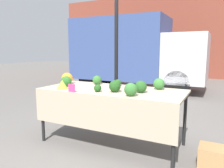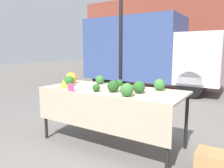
% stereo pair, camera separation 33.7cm
% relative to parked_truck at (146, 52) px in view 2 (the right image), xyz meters
% --- Properties ---
extents(ground_plane, '(40.00, 40.00, 0.00)m').
position_rel_parked_truck_xyz_m(ground_plane, '(1.55, -4.84, -1.42)').
color(ground_plane, slate).
extents(building_facade, '(16.00, 0.60, 4.58)m').
position_rel_parked_truck_xyz_m(building_facade, '(1.55, 4.87, 0.87)').
color(building_facade, brown).
rests_on(building_facade, ground_plane).
extents(tent_pole, '(0.07, 0.07, 2.71)m').
position_rel_parked_truck_xyz_m(tent_pole, '(1.26, -4.08, -0.07)').
color(tent_pole, black).
rests_on(tent_pole, ground_plane).
extents(parked_truck, '(4.92, 1.88, 2.66)m').
position_rel_parked_truck_xyz_m(parked_truck, '(0.00, 0.00, 0.00)').
color(parked_truck, '#384C84').
rests_on(parked_truck, ground_plane).
extents(market_table, '(2.21, 0.98, 0.88)m').
position_rel_parked_truck_xyz_m(market_table, '(1.55, -4.91, -0.64)').
color(market_table, tan).
rests_on(market_table, ground_plane).
extents(orange_cauliflower, '(0.20, 0.20, 0.20)m').
position_rel_parked_truck_xyz_m(orange_cauliflower, '(0.60, -4.73, -0.44)').
color(orange_cauliflower, orange).
rests_on(orange_cauliflower, market_table).
extents(romanesco_head, '(0.18, 0.18, 0.14)m').
position_rel_parked_truck_xyz_m(romanesco_head, '(0.86, -5.18, -0.47)').
color(romanesco_head, '#93B238').
rests_on(romanesco_head, market_table).
extents(broccoli_head_0, '(0.11, 0.11, 0.11)m').
position_rel_parked_truck_xyz_m(broccoli_head_0, '(1.47, -5.13, -0.49)').
color(broccoli_head_0, '#23511E').
rests_on(broccoli_head_0, market_table).
extents(broccoli_head_1, '(0.18, 0.18, 0.18)m').
position_rel_parked_truck_xyz_m(broccoli_head_1, '(2.00, -5.19, -0.45)').
color(broccoli_head_1, '#387533').
rests_on(broccoli_head_1, market_table).
extents(broccoli_head_2, '(0.16, 0.16, 0.16)m').
position_rel_parked_truck_xyz_m(broccoli_head_2, '(1.10, -4.53, -0.46)').
color(broccoli_head_2, '#336B2D').
rests_on(broccoli_head_2, market_table).
extents(broccoli_head_3, '(0.17, 0.17, 0.17)m').
position_rel_parked_truck_xyz_m(broccoli_head_3, '(1.70, -5.03, -0.46)').
color(broccoli_head_3, '#23511E').
rests_on(broccoli_head_3, market_table).
extents(broccoli_head_4, '(0.17, 0.17, 0.17)m').
position_rel_parked_truck_xyz_m(broccoli_head_4, '(2.21, -4.54, -0.45)').
color(broccoli_head_4, '#387533').
rests_on(broccoli_head_4, market_table).
extents(broccoli_head_5, '(0.11, 0.11, 0.11)m').
position_rel_parked_truck_xyz_m(broccoli_head_5, '(1.50, -4.52, -0.48)').
color(broccoli_head_5, '#23511E').
rests_on(broccoli_head_5, market_table).
extents(broccoli_head_6, '(0.17, 0.17, 0.17)m').
position_rel_parked_truck_xyz_m(broccoli_head_6, '(2.05, -4.91, -0.46)').
color(broccoli_head_6, '#285B23').
rests_on(broccoli_head_6, market_table).
extents(broccoli_head_7, '(0.17, 0.17, 0.17)m').
position_rel_parked_truck_xyz_m(broccoli_head_7, '(0.76, -4.95, -0.45)').
color(broccoli_head_7, '#2D6628').
rests_on(broccoli_head_7, market_table).
extents(price_sign, '(0.12, 0.01, 0.12)m').
position_rel_parked_truck_xyz_m(price_sign, '(1.14, -5.32, -0.48)').
color(price_sign, '#E53D84').
rests_on(price_sign, market_table).
extents(produce_crate, '(0.51, 0.31, 0.27)m').
position_rel_parked_truck_xyz_m(produce_crate, '(3.11, -4.93, -1.28)').
color(produce_crate, tan).
rests_on(produce_crate, ground_plane).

